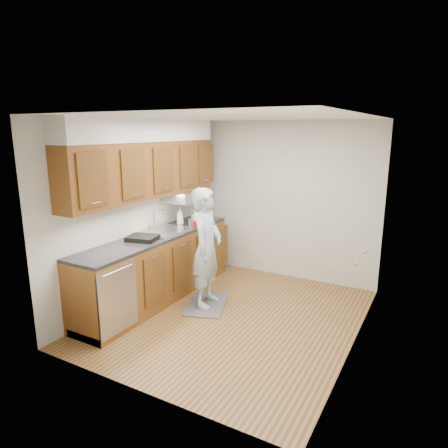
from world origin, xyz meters
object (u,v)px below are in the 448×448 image
(soap_bottle_a, at_px, (180,216))
(steel_can, at_px, (191,223))
(soap_bottle_c, at_px, (198,217))
(dish_rack, at_px, (143,238))
(soap_bottle_b, at_px, (195,217))
(soda_can, at_px, (194,225))
(person, at_px, (207,240))

(soap_bottle_a, distance_m, steel_can, 0.20)
(soap_bottle_c, relative_size, dish_rack, 0.42)
(dish_rack, bearing_deg, soap_bottle_b, 72.77)
(soap_bottle_c, distance_m, dish_rack, 1.24)
(soap_bottle_c, bearing_deg, soap_bottle_b, -91.33)
(soda_can, xyz_separation_m, dish_rack, (-0.24, -0.87, -0.03))
(steel_can, height_order, dish_rack, steel_can)
(soap_bottle_c, height_order, soda_can, soap_bottle_c)
(soap_bottle_c, height_order, dish_rack, soap_bottle_c)
(soap_bottle_b, relative_size, dish_rack, 0.57)
(steel_can, xyz_separation_m, dish_rack, (-0.12, -0.96, -0.03))
(soda_can, bearing_deg, soap_bottle_b, 121.06)
(soap_bottle_a, relative_size, soap_bottle_c, 1.77)
(person, xyz_separation_m, dish_rack, (-0.71, -0.46, 0.04))
(soda_can, xyz_separation_m, steel_can, (-0.13, 0.09, -0.00))
(soap_bottle_a, relative_size, soda_can, 2.52)
(soap_bottle_a, xyz_separation_m, dish_rack, (0.07, -0.96, -0.11))
(soap_bottle_a, bearing_deg, soap_bottle_c, 62.31)
(person, xyz_separation_m, soap_bottle_a, (-0.78, 0.50, 0.15))
(person, height_order, steel_can, person)
(person, xyz_separation_m, soap_bottle_b, (-0.63, 0.69, 0.12))
(soap_bottle_c, bearing_deg, soda_can, -66.07)
(person, relative_size, soap_bottle_a, 6.64)
(person, relative_size, soda_can, 16.76)
(soap_bottle_b, distance_m, soap_bottle_c, 0.10)
(person, bearing_deg, steel_can, 39.74)
(soap_bottle_a, xyz_separation_m, soap_bottle_c, (0.15, 0.28, -0.06))
(soap_bottle_b, height_order, steel_can, soap_bottle_b)
(person, bearing_deg, soap_bottle_b, 32.74)
(person, height_order, soda_can, person)
(soap_bottle_a, distance_m, dish_rack, 0.97)
(soap_bottle_a, height_order, soap_bottle_b, soap_bottle_a)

